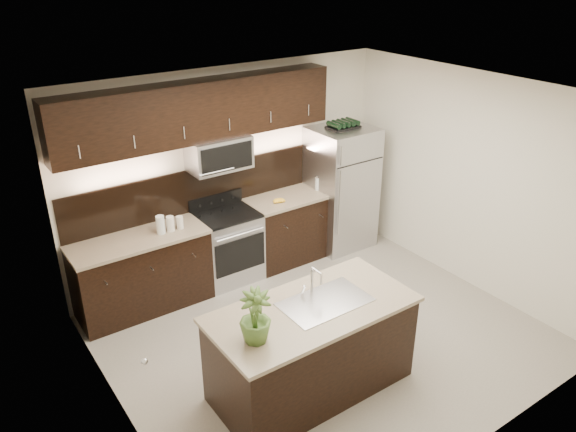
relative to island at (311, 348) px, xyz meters
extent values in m
plane|color=gray|center=(0.61, 0.58, -0.47)|extent=(4.50, 4.50, 0.00)
cube|color=beige|center=(0.61, 2.58, 0.88)|extent=(4.50, 0.02, 2.70)
cube|color=beige|center=(0.61, -1.42, 0.88)|extent=(4.50, 0.02, 2.70)
cube|color=beige|center=(-1.64, 0.58, 0.88)|extent=(0.02, 4.00, 2.70)
cube|color=beige|center=(2.86, 0.58, 0.88)|extent=(0.02, 4.00, 2.70)
cube|color=white|center=(0.61, 0.58, 2.23)|extent=(4.50, 4.00, 0.02)
cube|color=silver|center=(-1.62, -0.22, 0.54)|extent=(0.04, 0.80, 2.02)
sphere|color=silver|center=(-1.59, 0.10, 0.53)|extent=(0.06, 0.06, 0.06)
cube|color=black|center=(-1.62, 1.33, 1.18)|extent=(0.01, 0.32, 0.46)
cube|color=white|center=(-1.62, 1.33, 1.18)|extent=(0.00, 0.24, 0.36)
cube|color=black|center=(-0.80, 2.27, -0.02)|extent=(1.57, 0.62, 0.90)
cube|color=black|center=(1.32, 2.27, -0.02)|extent=(1.16, 0.62, 0.90)
cube|color=#B2B2B7|center=(0.36, 2.27, -0.02)|extent=(0.76, 0.62, 0.90)
cube|color=black|center=(0.36, 2.27, 0.44)|extent=(0.76, 0.60, 0.03)
cube|color=#BFB08F|center=(-0.80, 2.27, 0.45)|extent=(1.59, 0.65, 0.04)
cube|color=#BFB08F|center=(1.32, 2.27, 0.45)|extent=(1.18, 0.65, 0.04)
cube|color=black|center=(0.16, 2.57, 0.75)|extent=(3.49, 0.02, 0.56)
cube|color=#B2B2B7|center=(0.36, 2.38, 1.23)|extent=(0.76, 0.40, 0.40)
cube|color=black|center=(0.16, 2.42, 1.78)|extent=(3.49, 0.33, 0.70)
cube|color=black|center=(0.00, 0.00, -0.02)|extent=(1.90, 0.90, 0.90)
cube|color=#BFB08F|center=(0.00, 0.00, 0.45)|extent=(1.96, 0.96, 0.04)
cube|color=silver|center=(0.15, 0.00, 0.47)|extent=(0.84, 0.50, 0.01)
cylinder|color=silver|center=(0.15, 0.21, 0.59)|extent=(0.03, 0.03, 0.24)
cylinder|color=silver|center=(0.15, 0.14, 0.74)|extent=(0.02, 0.14, 0.02)
cylinder|color=silver|center=(0.15, 0.07, 0.69)|extent=(0.02, 0.02, 0.10)
cube|color=#B2B2B7|center=(2.18, 2.21, 0.40)|extent=(0.85, 0.76, 1.75)
cube|color=black|center=(2.18, 2.21, 1.30)|extent=(0.43, 0.27, 0.03)
cylinder|color=black|center=(2.02, 2.21, 1.35)|extent=(0.07, 0.25, 0.07)
cylinder|color=black|center=(2.10, 2.21, 1.35)|extent=(0.07, 0.25, 0.07)
cylinder|color=black|center=(2.18, 2.21, 1.35)|extent=(0.07, 0.25, 0.07)
cylinder|color=black|center=(2.27, 2.21, 1.35)|extent=(0.07, 0.25, 0.07)
cylinder|color=black|center=(2.35, 2.21, 1.35)|extent=(0.07, 0.25, 0.07)
imported|color=#436127|center=(-0.68, -0.11, 0.71)|extent=(0.34, 0.34, 0.48)
cylinder|color=silver|center=(-0.53, 2.22, 0.58)|extent=(0.10, 0.10, 0.22)
cylinder|color=silver|center=(-0.41, 2.22, 0.56)|extent=(0.09, 0.09, 0.18)
cylinder|color=silver|center=(-0.29, 2.21, 0.55)|extent=(0.08, 0.08, 0.16)
cylinder|color=silver|center=(1.78, 2.22, 0.56)|extent=(0.09, 0.09, 0.18)
cylinder|color=silver|center=(1.78, 2.22, 0.66)|extent=(0.09, 0.09, 0.02)
cylinder|color=silver|center=(1.78, 2.22, 0.70)|extent=(0.01, 0.01, 0.07)
ellipsoid|color=gold|center=(1.05, 2.19, 0.49)|extent=(0.20, 0.17, 0.05)
camera|label=1|loc=(-2.67, -3.42, 3.44)|focal=35.00mm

